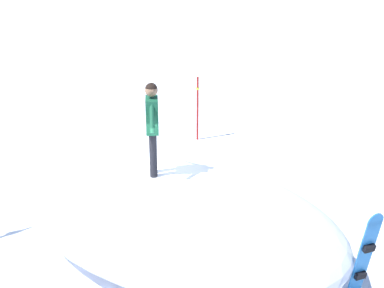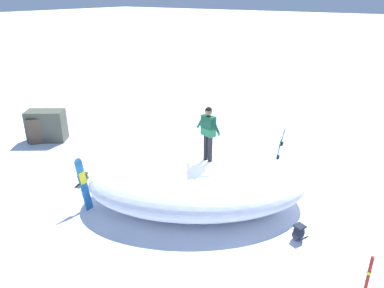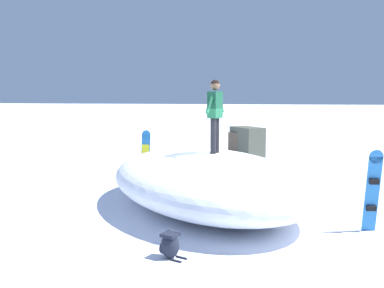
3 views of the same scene
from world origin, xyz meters
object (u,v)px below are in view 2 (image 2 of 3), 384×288
(snowboard_secondary_upright, at_px, (83,183))
(backpack_near, at_px, (299,232))
(snowboard_primary_upright, at_px, (280,148))
(snowboarder_standing, at_px, (208,129))
(backpack_far, at_px, (83,178))

(snowboard_secondary_upright, distance_m, backpack_near, 6.54)
(snowboard_primary_upright, height_order, snowboard_secondary_upright, snowboard_primary_upright)
(snowboarder_standing, height_order, snowboard_secondary_upright, snowboarder_standing)
(backpack_near, height_order, backpack_far, backpack_near)
(snowboarder_standing, bearing_deg, backpack_near, -6.22)
(snowboard_primary_upright, xyz_separation_m, backpack_near, (2.12, -3.74, -0.67))
(snowboard_primary_upright, distance_m, snowboard_secondary_upright, 7.21)
(snowboard_secondary_upright, distance_m, backpack_far, 1.86)
(snowboard_primary_upright, relative_size, backpack_near, 3.29)
(snowboarder_standing, height_order, snowboard_primary_upright, snowboarder_standing)
(backpack_far, bearing_deg, snowboard_secondary_upright, -37.60)
(snowboarder_standing, relative_size, backpack_near, 3.31)
(snowboarder_standing, bearing_deg, snowboard_primary_upright, 72.15)
(snowboard_secondary_upright, relative_size, backpack_far, 2.41)
(snowboarder_standing, height_order, backpack_far, snowboarder_standing)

